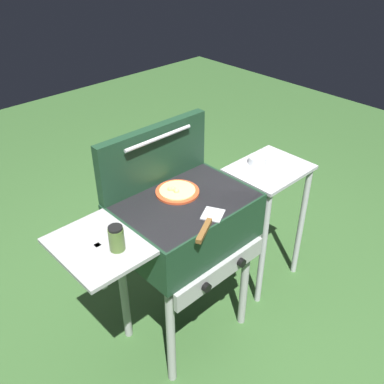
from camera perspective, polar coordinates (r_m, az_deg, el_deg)
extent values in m
plane|color=#38602D|center=(2.64, -0.83, -17.43)|extent=(8.00, 8.00, 0.00)
cube|color=#193823|center=(2.10, -0.99, -3.72)|extent=(0.64, 0.48, 0.24)
cube|color=black|center=(2.03, -1.03, -1.10)|extent=(0.61, 0.46, 0.01)
cube|color=#A3A3A3|center=(1.81, -12.38, -7.07)|extent=(0.32, 0.41, 0.02)
cube|color=#A3A3A3|center=(1.88, -11.98, -9.66)|extent=(0.02, 0.02, 0.24)
cube|color=#A3A3A3|center=(2.07, 3.85, -10.53)|extent=(0.58, 0.02, 0.10)
cylinder|color=black|center=(2.00, 1.94, -12.52)|extent=(0.04, 0.02, 0.04)
cylinder|color=black|center=(2.13, 6.58, -9.28)|extent=(0.04, 0.02, 0.04)
cylinder|color=#A3A3A3|center=(2.18, -2.83, -18.44)|extent=(0.04, 0.04, 0.66)
cylinder|color=#A3A3A3|center=(2.44, 6.97, -11.51)|extent=(0.04, 0.04, 0.66)
cylinder|color=#A3A3A3|center=(2.39, -8.98, -13.05)|extent=(0.04, 0.04, 0.66)
cylinder|color=#A3A3A3|center=(2.63, 0.64, -7.36)|extent=(0.04, 0.04, 0.66)
cube|color=#193823|center=(2.09, -5.07, 4.81)|extent=(0.63, 0.06, 0.30)
cylinder|color=#B7B7BC|center=(2.01, -4.40, 7.14)|extent=(0.38, 0.02, 0.02)
cylinder|color=#C64723|center=(2.07, -1.95, 0.03)|extent=(0.21, 0.21, 0.01)
cylinder|color=#EDD17A|center=(2.07, -1.95, 0.23)|extent=(0.17, 0.17, 0.01)
sphere|color=#D7B15C|center=(2.06, -2.32, 0.25)|extent=(0.02, 0.02, 0.02)
sphere|color=#CAC86E|center=(2.07, -2.49, 0.45)|extent=(0.03, 0.03, 0.03)
sphere|color=tan|center=(2.05, -2.15, 0.07)|extent=(0.03, 0.03, 0.03)
sphere|color=#F2D166|center=(2.07, -2.96, 0.39)|extent=(0.02, 0.02, 0.02)
cylinder|color=#4C6B2D|center=(1.74, -9.95, -6.17)|extent=(0.06, 0.06, 0.10)
cylinder|color=black|center=(1.70, -10.13, -4.73)|extent=(0.06, 0.06, 0.01)
cube|color=#B7BABF|center=(1.92, 2.78, -2.99)|extent=(0.13, 0.13, 0.01)
cube|color=brown|center=(1.82, 1.61, -5.11)|extent=(0.15, 0.10, 0.02)
cube|color=#B2B2B7|center=(2.50, 10.22, 3.03)|extent=(0.44, 0.36, 0.02)
cylinder|color=#B2B2B7|center=(2.54, 9.35, -7.71)|extent=(0.04, 0.04, 0.80)
cylinder|color=#B2B2B7|center=(2.79, 14.23, -4.07)|extent=(0.04, 0.04, 0.80)
cylinder|color=#B2B2B7|center=(2.68, 4.34, -4.74)|extent=(0.04, 0.04, 0.80)
cylinder|color=#B2B2B7|center=(2.92, 9.42, -1.55)|extent=(0.04, 0.04, 0.80)
cylinder|color=silver|center=(2.51, 8.65, 4.17)|extent=(0.10, 0.10, 0.04)
cylinder|color=#4C7533|center=(2.51, 8.64, 4.04)|extent=(0.08, 0.08, 0.02)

